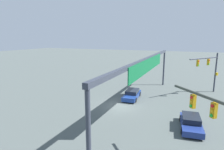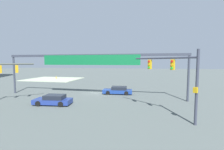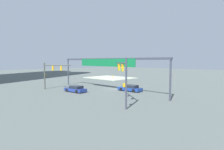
# 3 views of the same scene
# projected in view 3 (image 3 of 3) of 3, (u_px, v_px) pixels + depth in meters

# --- Properties ---
(ground_plane) EXTENTS (207.79, 207.79, 0.00)m
(ground_plane) POSITION_uv_depth(u_px,v_px,m) (118.00, 89.00, 39.37)
(ground_plane) COLOR #4E5755
(sidewalk_corner) EXTENTS (14.98, 11.66, 0.15)m
(sidewalk_corner) POSITION_uv_depth(u_px,v_px,m) (110.00, 78.00, 64.44)
(sidewalk_corner) COLOR #A8B497
(sidewalk_corner) RESTS_ON ground
(traffic_signal_near_corner) EXTENTS (4.39, 3.83, 5.38)m
(traffic_signal_near_corner) POSITION_uv_depth(u_px,v_px,m) (51.00, 71.00, 38.93)
(traffic_signal_near_corner) COLOR #3D423B
(traffic_signal_near_corner) RESTS_ON ground
(traffic_signal_opposite_side) EXTENTS (5.23, 4.23, 6.19)m
(traffic_signal_opposite_side) POSITION_uv_depth(u_px,v_px,m) (123.00, 74.00, 24.23)
(traffic_signal_opposite_side) COLOR #333746
(traffic_signal_opposite_side) RESTS_ON ground
(overhead_sign_gantry) EXTENTS (27.11, 0.43, 6.31)m
(overhead_sign_gantry) POSITION_uv_depth(u_px,v_px,m) (106.00, 63.00, 36.65)
(overhead_sign_gantry) COLOR #313744
(overhead_sign_gantry) RESTS_ON ground
(sedan_car_approaching) EXTENTS (4.82, 2.19, 1.21)m
(sedan_car_approaching) POSITION_uv_depth(u_px,v_px,m) (130.00, 88.00, 36.53)
(sedan_car_approaching) COLOR navy
(sedan_car_approaching) RESTS_ON ground
(sedan_car_waiting_far) EXTENTS (4.60, 2.29, 1.21)m
(sedan_car_waiting_far) POSITION_uv_depth(u_px,v_px,m) (76.00, 89.00, 35.52)
(sedan_car_waiting_far) COLOR navy
(sedan_car_waiting_far) RESTS_ON ground
(fire_hydrant_on_curb) EXTENTS (0.33, 0.22, 0.71)m
(fire_hydrant_on_curb) POSITION_uv_depth(u_px,v_px,m) (113.00, 76.00, 64.67)
(fire_hydrant_on_curb) COLOR gold
(fire_hydrant_on_curb) RESTS_ON sidewalk_corner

